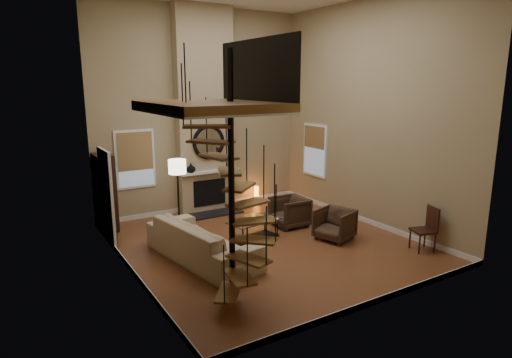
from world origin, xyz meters
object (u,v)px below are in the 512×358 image
hutch (105,192)px  floor_lamp (177,172)px  accent_lamp (256,194)px  side_chair (427,227)px  armchair_near (292,212)px  coffee_table (254,227)px  sofa (201,241)px  armchair_far (336,224)px

hutch → floor_lamp: (1.54, -0.81, 0.46)m
accent_lamp → side_chair: 5.24m
side_chair → armchair_near: bearing=117.2°
coffee_table → side_chair: bearing=-41.9°
sofa → armchair_far: bearing=-108.8°
sofa → floor_lamp: size_ratio=1.58×
coffee_table → accent_lamp: size_ratio=2.73×
hutch → coffee_table: (2.74, -2.41, -0.67)m
armchair_far → coffee_table: bearing=-138.0°
hutch → armchair_far: size_ratio=2.34×
coffee_table → armchair_near: bearing=15.0°
accent_lamp → side_chair: (1.13, -5.11, 0.28)m
accent_lamp → floor_lamp: bearing=-160.5°
sofa → coffee_table: 1.59m
side_chair → floor_lamp: bearing=134.1°
coffee_table → side_chair: side_chair is taller
armchair_far → accent_lamp: armchair_far is taller
sofa → accent_lamp: (3.17, 3.05, -0.15)m
floor_lamp → hutch: bearing=152.5°
hutch → armchair_far: bearing=-37.6°
accent_lamp → side_chair: bearing=-77.5°
floor_lamp → armchair_near: bearing=-26.6°
armchair_far → floor_lamp: size_ratio=0.45×
hutch → accent_lamp: 4.45m
hutch → accent_lamp: (4.39, 0.20, -0.70)m
armchair_far → coffee_table: 1.88m
coffee_table → hutch: bearing=138.6°
hutch → floor_lamp: size_ratio=1.05×
armchair_near → accent_lamp: size_ratio=1.75×
sofa → armchair_near: sofa is taller
armchair_near → armchair_far: (0.31, -1.30, 0.00)m
armchair_far → floor_lamp: (-2.82, 2.55, 1.06)m
armchair_near → floor_lamp: (-2.51, 1.25, 1.06)m
sofa → floor_lamp: 2.31m
armchair_far → side_chair: (1.16, -1.55, 0.17)m
hutch → armchair_near: (4.05, -2.06, -0.60)m
armchair_near → coffee_table: bearing=-72.5°
hutch → sofa: bearing=-66.9°
armchair_near → accent_lamp: bearing=174.1°
armchair_near → floor_lamp: floor_lamp is taller
sofa → side_chair: (4.30, -2.06, 0.13)m
hutch → sofa: 3.15m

